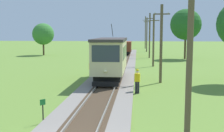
# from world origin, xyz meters

# --- Properties ---
(red_tram) EXTENTS (2.60, 8.54, 4.79)m
(red_tram) POSITION_xyz_m (0.00, 15.99, 2.19)
(red_tram) COLOR beige
(red_tram) RESTS_ON rail_right
(freight_car) EXTENTS (2.40, 5.20, 2.31)m
(freight_car) POSITION_xyz_m (0.00, 43.89, 1.56)
(freight_car) COLOR brown
(freight_car) RESTS_ON rail_right
(utility_pole_foreground) EXTENTS (1.40, 0.36, 7.65)m
(utility_pole_foreground) POSITION_xyz_m (4.37, 1.81, 3.92)
(utility_pole_foreground) COLOR brown
(utility_pole_foreground) RESTS_ON ground
(utility_pole_near_tram) EXTENTS (1.40, 0.34, 6.69)m
(utility_pole_near_tram) POSITION_xyz_m (4.37, 15.59, 3.44)
(utility_pole_near_tram) COLOR brown
(utility_pole_near_tram) RESTS_ON ground
(utility_pole_mid) EXTENTS (1.40, 0.27, 6.60)m
(utility_pole_mid) POSITION_xyz_m (4.37, 27.73, 3.40)
(utility_pole_mid) COLOR brown
(utility_pole_mid) RESTS_ON ground
(utility_pole_far) EXTENTS (1.40, 0.44, 7.51)m
(utility_pole_far) POSITION_xyz_m (4.37, 40.01, 3.85)
(utility_pole_far) COLOR brown
(utility_pole_far) RESTS_ON ground
(utility_pole_distant) EXTENTS (1.40, 0.39, 7.54)m
(utility_pole_distant) POSITION_xyz_m (4.37, 55.62, 3.87)
(utility_pole_distant) COLOR brown
(utility_pole_distant) RESTS_ON ground
(utility_pole_horizon) EXTENTS (1.40, 0.61, 8.47)m
(utility_pole_horizon) POSITION_xyz_m (4.37, 68.18, 4.33)
(utility_pole_horizon) COLOR brown
(utility_pole_horizon) RESTS_ON ground
(trackside_signal_marker) EXTENTS (0.21, 0.21, 1.18)m
(trackside_signal_marker) POSITION_xyz_m (-2.12, 3.72, 0.67)
(trackside_signal_marker) COLOR black
(trackside_signal_marker) RESTS_ON ground
(track_worker) EXTENTS (0.42, 0.31, 1.78)m
(track_worker) POSITION_xyz_m (2.37, 11.00, 0.98)
(track_worker) COLOR black
(track_worker) RESTS_ON ground
(second_worker) EXTENTS (0.45, 0.39, 1.78)m
(second_worker) POSITION_xyz_m (-2.01, 17.70, 0.98)
(second_worker) COLOR #38332D
(second_worker) RESTS_ON ground
(tree_left_near) EXTENTS (4.04, 4.04, 6.02)m
(tree_left_near) POSITION_xyz_m (-15.35, 44.12, 3.98)
(tree_left_near) COLOR #4C3823
(tree_left_near) RESTS_ON ground
(tree_horizon) EXTENTS (4.99, 4.99, 8.08)m
(tree_horizon) POSITION_xyz_m (10.09, 38.80, 5.57)
(tree_horizon) COLOR #4C3823
(tree_horizon) RESTS_ON ground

